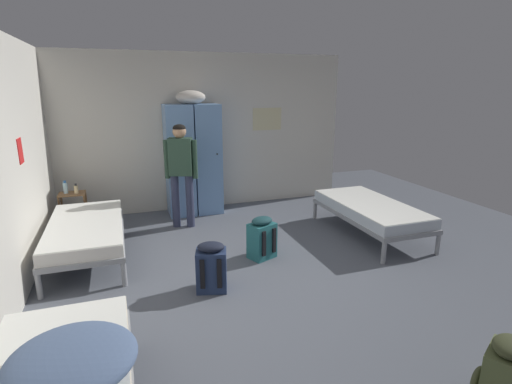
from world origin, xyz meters
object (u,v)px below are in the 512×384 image
at_px(lotion_bottle, 76,189).
at_px(backpack_navy, 211,267).
at_px(bed_right, 370,210).
at_px(person_traveler, 181,166).
at_px(bed_left_rear, 86,230).
at_px(locker_bank, 193,157).
at_px(shelf_unit, 74,207).
at_px(bedding_heap, 72,360).
at_px(water_bottle, 65,188).
at_px(backpack_olive, 503,377).
at_px(backpack_teal, 261,238).

relative_size(lotion_bottle, backpack_navy, 0.27).
distance_m(bed_right, person_traveler, 2.90).
distance_m(bed_left_rear, person_traveler, 1.67).
height_order(locker_bank, shelf_unit, locker_bank).
distance_m(bedding_heap, water_bottle, 4.20).
distance_m(bedding_heap, backpack_olive, 2.77).
bearing_deg(backpack_navy, bed_left_rear, 135.04).
xyz_separation_m(locker_bank, backpack_teal, (0.45, -2.15, -0.71)).
height_order(locker_bank, backpack_teal, locker_bank).
bearing_deg(bed_left_rear, lotion_bottle, 98.59).
relative_size(bed_right, backpack_teal, 3.45).
bearing_deg(backpack_teal, shelf_unit, 140.58).
height_order(bed_right, person_traveler, person_traveler).
distance_m(shelf_unit, backpack_navy, 2.99).
relative_size(locker_bank, backpack_olive, 3.76).
height_order(lotion_bottle, backpack_teal, lotion_bottle).
bearing_deg(person_traveler, locker_bank, 65.03).
relative_size(bed_left_rear, backpack_teal, 3.45).
relative_size(shelf_unit, backpack_olive, 1.04).
bearing_deg(person_traveler, backpack_navy, -90.93).
bearing_deg(backpack_teal, backpack_olive, -76.54).
bearing_deg(bed_left_rear, person_traveler, 30.29).
relative_size(locker_bank, lotion_bottle, 13.85).
height_order(bedding_heap, backpack_teal, bedding_heap).
bearing_deg(water_bottle, locker_bank, 5.52).
height_order(bed_left_rear, backpack_olive, backpack_olive).
bearing_deg(water_bottle, backpack_olive, -57.12).
bearing_deg(bed_right, bed_left_rear, 173.27).
bearing_deg(lotion_bottle, bed_right, -22.06).
bearing_deg(bed_right, backpack_navy, -161.69).
bearing_deg(person_traveler, backpack_olive, -71.71).
height_order(backpack_teal, backpack_navy, same).
xyz_separation_m(water_bottle, backpack_teal, (2.44, -1.96, -0.40)).
distance_m(person_traveler, backpack_navy, 2.22).
height_order(bed_right, bed_left_rear, same).
xyz_separation_m(bedding_heap, water_bottle, (-0.45, 4.18, 0.06)).
bearing_deg(person_traveler, backpack_teal, -63.15).
height_order(bed_left_rear, lotion_bottle, lotion_bottle).
distance_m(bed_left_rear, backpack_navy, 1.86).
relative_size(shelf_unit, bedding_heap, 0.76).
xyz_separation_m(bed_left_rear, bedding_heap, (0.12, -2.93, 0.22)).
distance_m(shelf_unit, bed_left_rear, 1.26).
bearing_deg(bed_right, locker_bank, 139.66).
bearing_deg(locker_bank, person_traveler, -114.97).
bearing_deg(locker_bank, lotion_bottle, -172.18).
xyz_separation_m(bed_right, bed_left_rear, (-3.90, 0.46, 0.00)).
bearing_deg(bed_right, person_traveler, 153.89).
height_order(shelf_unit, lotion_bottle, lotion_bottle).
relative_size(bed_right, backpack_navy, 3.45).
bearing_deg(backpack_olive, water_bottle, 122.88).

